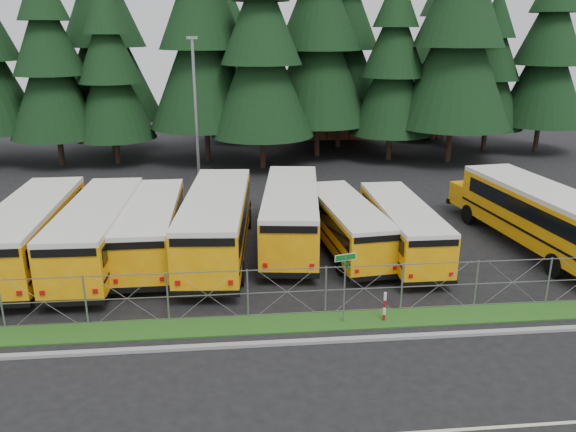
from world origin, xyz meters
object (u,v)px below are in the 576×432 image
object	(u,v)px
bus_6	(400,228)
bus_0	(35,233)
street_sign	(345,274)
light_standard	(196,109)
bus_2	(153,229)
bus_1	(101,233)
bus_4	(291,215)
striped_bollard	(385,307)
bus_5	(345,226)
bus_east	(534,217)
bus_3	(218,224)

from	to	relation	value
bus_6	bus_0	bearing A→B (deg)	178.84
street_sign	light_standard	bearing A→B (deg)	108.12
bus_2	bus_6	world-z (taller)	bus_2
bus_2	light_standard	xyz separation A→B (m)	(1.51, 12.18, 4.11)
street_sign	bus_1	bearing A→B (deg)	146.41
bus_4	street_sign	xyz separation A→B (m)	(1.12, -8.53, 0.52)
street_sign	striped_bollard	xyz separation A→B (m)	(1.56, -0.01, -1.43)
bus_1	street_sign	distance (m)	12.32
bus_1	bus_5	distance (m)	11.70
bus_1	bus_2	distance (m)	2.41
bus_5	bus_east	world-z (taller)	bus_east
bus_5	striped_bollard	size ratio (longest dim) A/B	8.20
bus_0	bus_6	size ratio (longest dim) A/B	1.17
bus_5	bus_6	size ratio (longest dim) A/B	0.98
bus_1	street_sign	size ratio (longest dim) A/B	4.08
bus_east	striped_bollard	xyz separation A→B (m)	(-9.45, -6.91, -1.00)
bus_2	bus_6	size ratio (longest dim) A/B	1.06
bus_6	striped_bollard	xyz separation A→B (m)	(-2.47, -6.64, -0.71)
bus_1	bus_3	world-z (taller)	bus_3
bus_2	striped_bollard	bearing A→B (deg)	-38.71
bus_3	bus_0	bearing A→B (deg)	-173.26
bus_6	bus_3	bearing A→B (deg)	175.45
bus_3	bus_east	xyz separation A→B (m)	(15.83, -0.42, 0.01)
street_sign	bus_3	bearing A→B (deg)	123.41
striped_bollard	bus_0	bearing A→B (deg)	154.86
bus_1	bus_5	world-z (taller)	bus_1
bus_1	striped_bollard	bearing A→B (deg)	-29.07
bus_2	light_standard	world-z (taller)	light_standard
bus_3	bus_6	world-z (taller)	bus_3
bus_4	street_sign	bearing A→B (deg)	-75.63
street_sign	bus_5	bearing A→B (deg)	78.95
bus_0	bus_2	world-z (taller)	bus_0
bus_east	light_standard	bearing A→B (deg)	137.01
bus_0	bus_1	size ratio (longest dim) A/B	1.02
bus_0	light_standard	bearing A→B (deg)	60.78
bus_0	striped_bollard	size ratio (longest dim) A/B	9.75
light_standard	street_sign	bearing A→B (deg)	-71.88
bus_4	bus_5	size ratio (longest dim) A/B	1.17
bus_3	bus_5	bearing A→B (deg)	4.31
bus_2	street_sign	xyz separation A→B (m)	(7.93, -7.44, 0.64)
bus_4	striped_bollard	xyz separation A→B (m)	(2.68, -8.54, -0.91)
bus_4	street_sign	world-z (taller)	bus_4
bus_3	light_standard	distance (m)	13.01
bus_3	bus_5	size ratio (longest dim) A/B	1.23
bus_0	bus_6	world-z (taller)	bus_0
bus_3	bus_east	size ratio (longest dim) A/B	0.99
bus_0	bus_5	bearing A→B (deg)	0.60
bus_2	bus_3	world-z (taller)	bus_3
bus_east	light_standard	xyz separation A→B (m)	(-17.43, 12.73, 3.90)
bus_5	bus_1	bearing A→B (deg)	176.42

